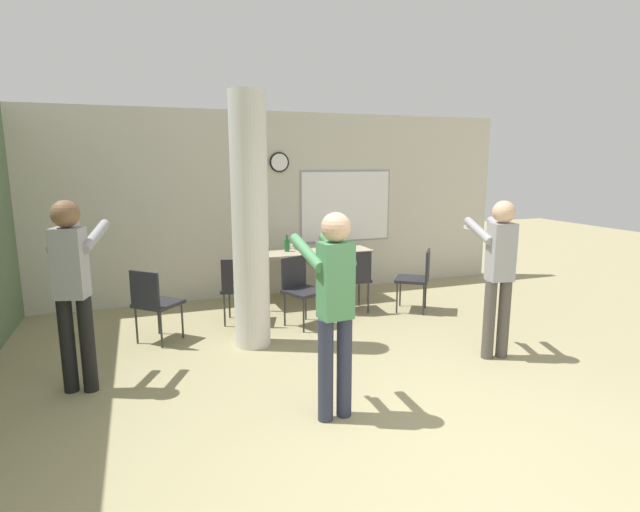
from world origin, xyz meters
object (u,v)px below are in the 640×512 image
(chair_table_left, at_px, (239,285))
(person_playing_side, at_px, (499,267))
(folding_table, at_px, (310,253))
(chair_mid_room, at_px, (417,275))
(person_watching_back, at_px, (73,281))
(person_playing_front, at_px, (334,300))
(bottle_on_table, at_px, (287,245))
(chair_table_right, at_px, (354,276))
(chair_table_front, at_px, (301,286))
(chair_near_pillar, at_px, (154,300))

(chair_table_left, distance_m, person_playing_side, 3.12)
(folding_table, xyz_separation_m, chair_mid_room, (1.22, -1.06, -0.21))
(chair_mid_room, distance_m, person_playing_side, 1.80)
(chair_mid_room, bearing_deg, person_watching_back, -165.20)
(person_watching_back, bearing_deg, person_playing_front, -31.92)
(folding_table, bearing_deg, chair_table_left, -147.51)
(bottle_on_table, bearing_deg, person_playing_side, -61.73)
(chair_table_right, distance_m, person_playing_side, 2.19)
(person_playing_front, xyz_separation_m, person_watching_back, (-1.99, 1.24, 0.03))
(chair_table_right, bearing_deg, person_playing_side, -69.13)
(chair_mid_room, relative_size, person_playing_side, 0.52)
(chair_table_front, relative_size, chair_table_left, 1.00)
(bottle_on_table, xyz_separation_m, person_playing_front, (-0.59, -3.37, 0.13))
(bottle_on_table, distance_m, chair_table_front, 1.11)
(chair_table_right, xyz_separation_m, chair_near_pillar, (-2.63, -0.33, 0.00))
(chair_table_front, xyz_separation_m, chair_table_left, (-0.73, 0.30, 0.00))
(chair_table_front, height_order, chair_mid_room, same)
(bottle_on_table, height_order, person_playing_front, person_playing_front)
(chair_table_left, xyz_separation_m, person_playing_front, (0.26, -2.62, 0.48))
(bottle_on_table, height_order, person_watching_back, person_watching_back)
(chair_table_front, distance_m, chair_near_pillar, 1.78)
(chair_table_front, bearing_deg, folding_table, 65.63)
(chair_table_front, relative_size, person_playing_front, 0.52)
(bottle_on_table, xyz_separation_m, person_playing_side, (1.49, -2.77, 0.12))
(chair_mid_room, relative_size, person_playing_front, 0.52)
(person_playing_side, bearing_deg, bottle_on_table, 118.27)
(chair_table_right, bearing_deg, person_playing_front, -116.93)
(chair_near_pillar, bearing_deg, folding_table, 26.42)
(folding_table, xyz_separation_m, person_playing_front, (-0.95, -3.39, 0.27))
(chair_table_right, height_order, chair_mid_room, same)
(chair_mid_room, relative_size, chair_table_left, 1.00)
(chair_near_pillar, distance_m, person_playing_front, 2.66)
(folding_table, xyz_separation_m, person_watching_back, (-2.94, -2.15, 0.30))
(folding_table, distance_m, chair_table_right, 0.90)
(chair_table_left, bearing_deg, bottle_on_table, 41.36)
(chair_near_pillar, bearing_deg, person_watching_back, -123.40)
(bottle_on_table, bearing_deg, folding_table, 3.10)
(person_playing_front, bearing_deg, folding_table, 74.32)
(bottle_on_table, bearing_deg, person_watching_back, -140.41)
(folding_table, distance_m, person_watching_back, 3.66)
(folding_table, distance_m, person_playing_front, 3.53)
(chair_table_front, distance_m, person_playing_side, 2.40)
(chair_table_left, bearing_deg, person_playing_front, -84.35)
(chair_table_left, relative_size, chair_near_pillar, 1.00)
(person_playing_side, height_order, person_watching_back, person_watching_back)
(bottle_on_table, bearing_deg, chair_table_left, -138.64)
(chair_mid_room, height_order, chair_table_left, same)
(person_watching_back, bearing_deg, person_playing_side, -8.82)
(chair_table_front, bearing_deg, chair_table_left, 157.83)
(chair_table_front, relative_size, person_playing_side, 0.52)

